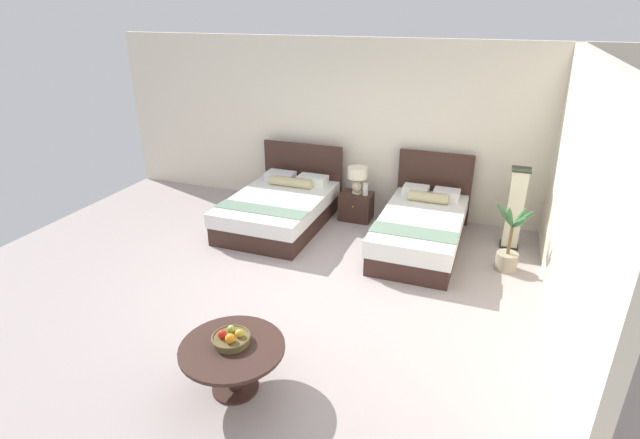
% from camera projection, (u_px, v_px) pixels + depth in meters
% --- Properties ---
extents(ground_plane, '(9.27, 9.41, 0.02)m').
position_uv_depth(ground_plane, '(306.00, 291.00, 6.08)').
color(ground_plane, '#A69896').
extents(wall_back, '(9.27, 0.12, 2.80)m').
position_uv_depth(wall_back, '(371.00, 128.00, 8.00)').
color(wall_back, beige).
rests_on(wall_back, ground).
extents(wall_side_right, '(0.12, 5.01, 2.80)m').
position_uv_depth(wall_side_right, '(579.00, 204.00, 4.96)').
color(wall_side_right, beige).
rests_on(wall_side_right, ground).
extents(bed_near_window, '(1.42, 2.09, 1.10)m').
position_uv_depth(bed_near_window, '(281.00, 208.00, 7.79)').
color(bed_near_window, '#37221B').
rests_on(bed_near_window, ground).
extents(bed_near_corner, '(1.17, 2.20, 1.15)m').
position_uv_depth(bed_near_corner, '(421.00, 228.00, 7.08)').
color(bed_near_corner, '#37221B').
rests_on(bed_near_corner, ground).
extents(nightstand, '(0.51, 0.41, 0.45)m').
position_uv_depth(nightstand, '(356.00, 206.00, 8.01)').
color(nightstand, '#37221B').
rests_on(nightstand, ground).
extents(table_lamp, '(0.32, 0.32, 0.43)m').
position_uv_depth(table_lamp, '(358.00, 176.00, 7.82)').
color(table_lamp, beige).
rests_on(table_lamp, nightstand).
extents(vase, '(0.08, 0.08, 0.21)m').
position_uv_depth(vase, '(365.00, 189.00, 7.79)').
color(vase, silver).
rests_on(vase, nightstand).
extents(coffee_table, '(0.95, 0.95, 0.48)m').
position_uv_depth(coffee_table, '(233.00, 356.00, 4.37)').
color(coffee_table, '#37221B').
rests_on(coffee_table, ground).
extents(fruit_bowl, '(0.35, 0.35, 0.15)m').
position_uv_depth(fruit_bowl, '(231.00, 338.00, 4.35)').
color(fruit_bowl, brown).
rests_on(fruit_bowl, coffee_table).
extents(floor_lamp_corner, '(0.26, 0.26, 1.19)m').
position_uv_depth(floor_lamp_corner, '(515.00, 209.00, 6.95)').
color(floor_lamp_corner, '#242A20').
rests_on(floor_lamp_corner, ground).
extents(potted_palm, '(0.50, 0.54, 0.97)m').
position_uv_depth(potted_palm, '(509.00, 249.00, 6.43)').
color(potted_palm, tan).
rests_on(potted_palm, ground).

